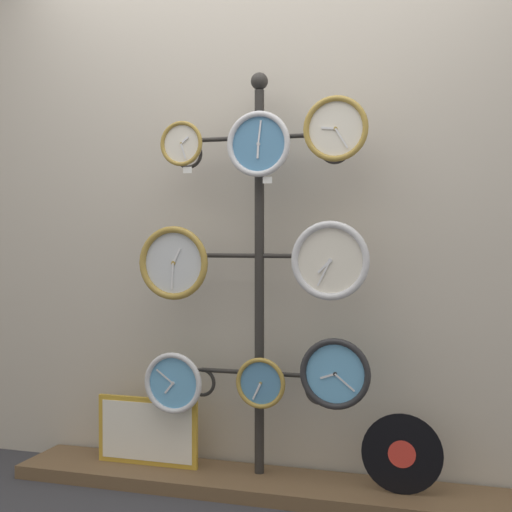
{
  "coord_description": "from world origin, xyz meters",
  "views": [
    {
      "loc": [
        0.92,
        -2.59,
        1.1
      ],
      "look_at": [
        0.0,
        0.36,
        1.03
      ],
      "focal_mm": 50.0,
      "sensor_mm": 36.0,
      "label": 1
    }
  ],
  "objects_px": {
    "clock_bottom_center": "(261,383)",
    "clock_bottom_right": "(335,374)",
    "vinyl_record": "(402,454)",
    "clock_top_right": "(336,129)",
    "clock_top_center": "(259,144)",
    "clock_middle_left": "(174,263)",
    "clock_top_left": "(182,144)",
    "picture_frame": "(147,431)",
    "clock_bottom_left": "(173,383)",
    "display_stand": "(259,340)",
    "clock_middle_right": "(330,261)"
  },
  "relations": [
    {
      "from": "clock_middle_left",
      "to": "clock_bottom_right",
      "type": "relative_size",
      "value": 1.11
    },
    {
      "from": "display_stand",
      "to": "clock_middle_right",
      "type": "bearing_deg",
      "value": -17.77
    },
    {
      "from": "picture_frame",
      "to": "display_stand",
      "type": "bearing_deg",
      "value": 4.99
    },
    {
      "from": "clock_top_center",
      "to": "clock_top_right",
      "type": "distance_m",
      "value": 0.34
    },
    {
      "from": "display_stand",
      "to": "clock_top_left",
      "type": "height_order",
      "value": "display_stand"
    },
    {
      "from": "display_stand",
      "to": "clock_top_right",
      "type": "bearing_deg",
      "value": -14.82
    },
    {
      "from": "display_stand",
      "to": "clock_bottom_right",
      "type": "bearing_deg",
      "value": -17.67
    },
    {
      "from": "display_stand",
      "to": "picture_frame",
      "type": "relative_size",
      "value": 3.72
    },
    {
      "from": "clock_top_center",
      "to": "clock_top_right",
      "type": "relative_size",
      "value": 1.03
    },
    {
      "from": "clock_bottom_left",
      "to": "clock_middle_right",
      "type": "bearing_deg",
      "value": -0.12
    },
    {
      "from": "clock_middle_left",
      "to": "clock_middle_right",
      "type": "relative_size",
      "value": 1.0
    },
    {
      "from": "vinyl_record",
      "to": "clock_top_left",
      "type": "bearing_deg",
      "value": 179.77
    },
    {
      "from": "clock_top_right",
      "to": "clock_middle_left",
      "type": "relative_size",
      "value": 0.83
    },
    {
      "from": "clock_top_left",
      "to": "clock_bottom_left",
      "type": "relative_size",
      "value": 0.73
    },
    {
      "from": "clock_bottom_center",
      "to": "vinyl_record",
      "type": "distance_m",
      "value": 0.65
    },
    {
      "from": "clock_bottom_center",
      "to": "clock_bottom_right",
      "type": "xyz_separation_m",
      "value": [
        0.33,
        -0.04,
        0.07
      ]
    },
    {
      "from": "clock_middle_right",
      "to": "picture_frame",
      "type": "xyz_separation_m",
      "value": [
        -0.86,
        0.06,
        -0.79
      ]
    },
    {
      "from": "display_stand",
      "to": "clock_top_center",
      "type": "distance_m",
      "value": 0.86
    },
    {
      "from": "clock_middle_right",
      "to": "clock_bottom_right",
      "type": "height_order",
      "value": "clock_middle_right"
    },
    {
      "from": "display_stand",
      "to": "clock_middle_left",
      "type": "distance_m",
      "value": 0.51
    },
    {
      "from": "clock_top_right",
      "to": "picture_frame",
      "type": "distance_m",
      "value": 1.6
    },
    {
      "from": "display_stand",
      "to": "clock_bottom_right",
      "type": "height_order",
      "value": "display_stand"
    },
    {
      "from": "display_stand",
      "to": "clock_top_center",
      "type": "xyz_separation_m",
      "value": [
        0.02,
        -0.08,
        0.85
      ]
    },
    {
      "from": "clock_bottom_left",
      "to": "clock_bottom_right",
      "type": "distance_m",
      "value": 0.73
    },
    {
      "from": "clock_top_right",
      "to": "vinyl_record",
      "type": "distance_m",
      "value": 1.36
    },
    {
      "from": "clock_middle_right",
      "to": "vinyl_record",
      "type": "bearing_deg",
      "value": 4.71
    },
    {
      "from": "vinyl_record",
      "to": "clock_middle_left",
      "type": "bearing_deg",
      "value": -179.43
    },
    {
      "from": "clock_bottom_center",
      "to": "display_stand",
      "type": "bearing_deg",
      "value": 111.76
    },
    {
      "from": "clock_middle_left",
      "to": "clock_bottom_left",
      "type": "distance_m",
      "value": 0.53
    },
    {
      "from": "clock_middle_left",
      "to": "vinyl_record",
      "type": "xyz_separation_m",
      "value": [
        1.0,
        0.01,
        -0.77
      ]
    },
    {
      "from": "clock_bottom_left",
      "to": "clock_middle_left",
      "type": "bearing_deg",
      "value": 100.8
    },
    {
      "from": "clock_middle_left",
      "to": "clock_bottom_center",
      "type": "height_order",
      "value": "clock_middle_left"
    },
    {
      "from": "clock_top_left",
      "to": "vinyl_record",
      "type": "distance_m",
      "value": 1.62
    },
    {
      "from": "clock_top_center",
      "to": "clock_bottom_left",
      "type": "relative_size",
      "value": 1.03
    },
    {
      "from": "clock_top_center",
      "to": "clock_bottom_center",
      "type": "xyz_separation_m",
      "value": [
        0.01,
        0.01,
        -1.03
      ]
    },
    {
      "from": "clock_middle_right",
      "to": "clock_bottom_left",
      "type": "height_order",
      "value": "clock_middle_right"
    },
    {
      "from": "display_stand",
      "to": "clock_top_right",
      "type": "distance_m",
      "value": 0.97
    },
    {
      "from": "clock_top_center",
      "to": "clock_middle_left",
      "type": "height_order",
      "value": "clock_top_center"
    },
    {
      "from": "clock_top_right",
      "to": "picture_frame",
      "type": "bearing_deg",
      "value": 176.83
    },
    {
      "from": "display_stand",
      "to": "clock_middle_left",
      "type": "height_order",
      "value": "display_stand"
    },
    {
      "from": "vinyl_record",
      "to": "clock_top_right",
      "type": "bearing_deg",
      "value": -177.87
    },
    {
      "from": "clock_bottom_left",
      "to": "picture_frame",
      "type": "relative_size",
      "value": 0.56
    },
    {
      "from": "clock_middle_left",
      "to": "display_stand",
      "type": "bearing_deg",
      "value": 14.4
    },
    {
      "from": "display_stand",
      "to": "clock_middle_left",
      "type": "xyz_separation_m",
      "value": [
        -0.37,
        -0.09,
        0.34
      ]
    },
    {
      "from": "clock_top_center",
      "to": "clock_middle_left",
      "type": "distance_m",
      "value": 0.64
    },
    {
      "from": "display_stand",
      "to": "clock_middle_left",
      "type": "relative_size",
      "value": 5.57
    },
    {
      "from": "clock_top_left",
      "to": "clock_top_center",
      "type": "xyz_separation_m",
      "value": [
        0.36,
        -0.0,
        -0.02
      ]
    },
    {
      "from": "display_stand",
      "to": "clock_bottom_left",
      "type": "distance_m",
      "value": 0.43
    },
    {
      "from": "clock_top_left",
      "to": "clock_bottom_right",
      "type": "distance_m",
      "value": 1.2
    },
    {
      "from": "clock_top_center",
      "to": "clock_bottom_center",
      "type": "relative_size",
      "value": 1.27
    }
  ]
}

